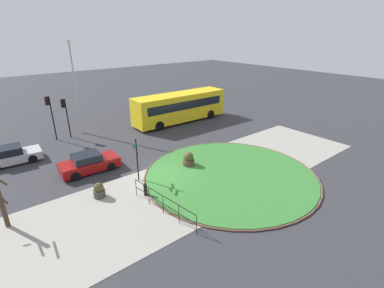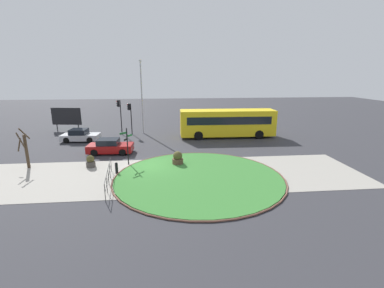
# 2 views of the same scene
# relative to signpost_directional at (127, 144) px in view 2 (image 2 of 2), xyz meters

# --- Properties ---
(ground) EXTENTS (120.00, 120.00, 0.00)m
(ground) POSITION_rel_signpost_directional_xyz_m (1.72, -0.49, -1.78)
(ground) COLOR #333338
(sidewalk_paving) EXTENTS (32.00, 7.57, 0.02)m
(sidewalk_paving) POSITION_rel_signpost_directional_xyz_m (1.72, -2.71, -1.77)
(sidewalk_paving) COLOR #9E998E
(sidewalk_paving) RESTS_ON ground
(grass_island) EXTENTS (11.92, 11.92, 0.10)m
(grass_island) POSITION_rel_signpost_directional_xyz_m (5.42, -3.47, -1.73)
(grass_island) COLOR #387A33
(grass_island) RESTS_ON ground
(grass_kerb_ring) EXTENTS (12.23, 12.23, 0.11)m
(grass_kerb_ring) POSITION_rel_signpost_directional_xyz_m (5.42, -3.47, -1.73)
(grass_kerb_ring) COLOR brown
(grass_kerb_ring) RESTS_ON ground
(signpost_directional) EXTENTS (0.85, 1.03, 3.06)m
(signpost_directional) POSITION_rel_signpost_directional_xyz_m (0.00, 0.00, 0.00)
(signpost_directional) COLOR black
(signpost_directional) RESTS_ON ground
(bollard_foreground) EXTENTS (0.22, 0.22, 0.87)m
(bollard_foreground) POSITION_rel_signpost_directional_xyz_m (-0.60, -1.98, -1.33)
(bollard_foreground) COLOR black
(bollard_foreground) RESTS_ON ground
(railing_grass_edge) EXTENTS (0.65, 5.16, 1.15)m
(railing_grass_edge) POSITION_rel_signpost_directional_xyz_m (-0.75, -4.21, -1.04)
(railing_grass_edge) COLOR black
(railing_grass_edge) RESTS_ON ground
(bus_yellow) EXTENTS (10.94, 2.82, 3.18)m
(bus_yellow) POSITION_rel_signpost_directional_xyz_m (10.27, 9.02, -0.07)
(bus_yellow) COLOR yellow
(bus_yellow) RESTS_ON ground
(car_near_lane) EXTENTS (4.17, 2.02, 1.38)m
(car_near_lane) POSITION_rel_signpost_directional_xyz_m (-2.10, 3.48, -1.14)
(car_near_lane) COLOR maroon
(car_near_lane) RESTS_ON ground
(car_far_lane) EXTENTS (4.08, 2.08, 1.36)m
(car_far_lane) POSITION_rel_signpost_directional_xyz_m (-6.26, 8.56, -1.16)
(car_far_lane) COLOR #B7B7BC
(car_far_lane) RESTS_ON ground
(traffic_light_near) EXTENTS (0.49, 0.28, 3.78)m
(traffic_light_near) POSITION_rel_signpost_directional_xyz_m (-1.14, 11.53, 0.99)
(traffic_light_near) COLOR black
(traffic_light_near) RESTS_ON ground
(traffic_light_far) EXTENTS (0.49, 0.29, 4.17)m
(traffic_light_far) POSITION_rel_signpost_directional_xyz_m (-2.38, 11.68, 1.26)
(traffic_light_far) COLOR black
(traffic_light_far) RESTS_ON ground
(lamppost_tall) EXTENTS (0.32, 0.32, 8.80)m
(lamppost_tall) POSITION_rel_signpost_directional_xyz_m (0.32, 12.10, 2.92)
(lamppost_tall) COLOR #B7B7BC
(lamppost_tall) RESTS_ON ground
(billboard_left) EXTENTS (3.83, 0.69, 3.02)m
(billboard_left) POSITION_rel_signpost_directional_xyz_m (-9.53, 14.39, 0.10)
(billboard_left) COLOR black
(billboard_left) RESTS_ON ground
(planter_near_signpost) EXTENTS (0.72, 0.72, 0.98)m
(planter_near_signpost) POSITION_rel_signpost_directional_xyz_m (-2.90, -0.34, -1.33)
(planter_near_signpost) COLOR #47423D
(planter_near_signpost) RESTS_ON ground
(planter_kerbside) EXTENTS (0.89, 0.89, 1.14)m
(planter_kerbside) POSITION_rel_signpost_directional_xyz_m (4.05, -0.41, -1.27)
(planter_kerbside) COLOR brown
(planter_kerbside) RESTS_ON ground
(street_tree_bare) EXTENTS (1.04, 0.92, 3.31)m
(street_tree_bare) POSITION_rel_signpost_directional_xyz_m (-7.79, -0.09, -0.22)
(street_tree_bare) COLOR #423323
(street_tree_bare) RESTS_ON ground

